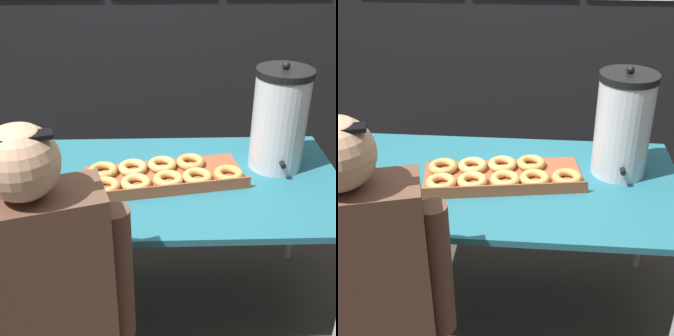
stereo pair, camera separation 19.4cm
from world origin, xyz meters
TOP-DOWN VIEW (x-y plane):
  - ground_plane at (0.00, 0.00)m, footprint 12.00×12.00m
  - back_wall at (0.00, 1.14)m, footprint 6.00×0.11m
  - folding_table at (0.00, 0.00)m, footprint 1.46×0.81m
  - donut_box at (-0.03, 0.01)m, footprint 0.70×0.38m
  - coffee_urn at (0.47, 0.12)m, footprint 0.24×0.27m
  - cell_phone at (-0.62, -0.01)m, footprint 0.08×0.16m
  - person_seated at (-0.41, -0.62)m, footprint 0.55×0.32m

SIDE VIEW (x-z plane):
  - ground_plane at x=0.00m, z-range 0.00..0.00m
  - person_seated at x=-0.41m, z-range -0.03..1.26m
  - folding_table at x=0.00m, z-range 0.33..1.07m
  - cell_phone at x=-0.62m, z-range 0.74..0.75m
  - donut_box at x=-0.03m, z-range 0.74..0.79m
  - coffee_urn at x=0.47m, z-range 0.73..1.20m
  - back_wall at x=0.00m, z-range 0.00..2.48m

